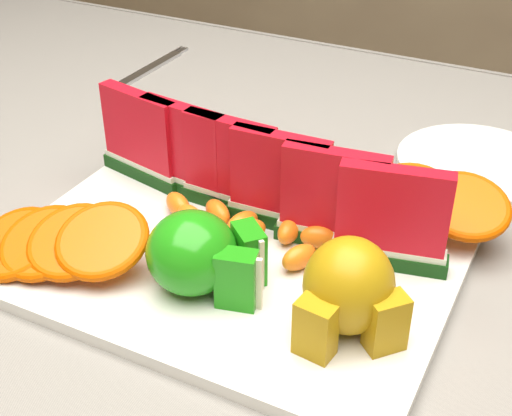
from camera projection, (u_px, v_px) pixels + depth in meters
table at (236, 300)px, 0.77m from camera, size 1.40×0.90×0.75m
tablecloth at (235, 253)px, 0.74m from camera, size 1.53×1.03×0.20m
platter at (232, 254)px, 0.66m from camera, size 0.40×0.30×0.01m
apple_cluster at (200, 255)px, 0.59m from camera, size 0.11×0.09×0.07m
pear_cluster at (349, 290)px, 0.54m from camera, size 0.10×0.09×0.08m
side_plate at (477, 163)px, 0.80m from camera, size 0.22×0.22×0.01m
fork at (148, 69)px, 1.05m from camera, size 0.02×0.20×0.00m
watermelon_row at (254, 176)px, 0.67m from camera, size 0.39×0.07×0.10m
orange_fan_front at (58, 242)px, 0.62m from camera, size 0.18×0.12×0.05m
orange_fan_back at (320, 178)px, 0.72m from camera, size 0.39×0.12×0.05m
tangerine_segments at (257, 230)px, 0.66m from camera, size 0.22×0.07×0.02m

